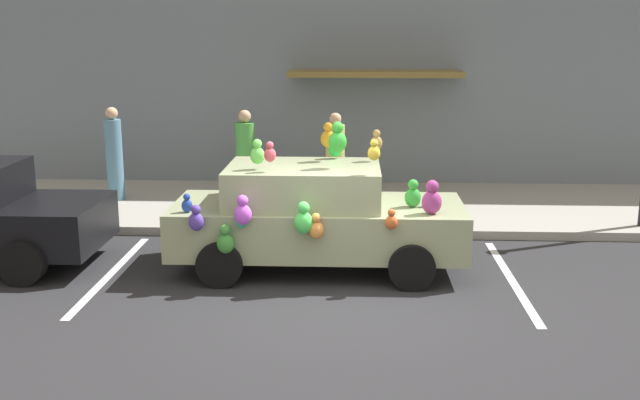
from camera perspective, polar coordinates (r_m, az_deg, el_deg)
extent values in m
plane|color=#262628|center=(9.78, 1.11, -7.79)|extent=(60.00, 60.00, 0.00)
cube|color=gray|center=(14.54, 1.62, -0.48)|extent=(24.00, 4.00, 0.15)
cube|color=slate|center=(16.29, 1.83, 12.08)|extent=(24.00, 0.30, 6.40)
cube|color=brown|center=(15.77, 4.24, 9.65)|extent=(3.60, 1.10, 0.12)
cube|color=silver|center=(10.96, 14.43, -5.88)|extent=(0.12, 3.60, 0.01)
cube|color=silver|center=(11.28, -15.70, -5.41)|extent=(0.12, 3.60, 0.01)
cube|color=#939D76|center=(10.90, -0.14, -2.03)|extent=(4.23, 1.72, 0.68)
cube|color=#939D76|center=(10.77, -1.27, 1.18)|extent=(2.20, 1.51, 0.56)
cylinder|color=black|center=(11.83, 6.42, -2.52)|extent=(0.64, 0.22, 0.64)
cylinder|color=black|center=(10.19, 7.04, -5.12)|extent=(0.64, 0.22, 0.64)
cylinder|color=black|center=(11.94, -6.25, -2.37)|extent=(0.64, 0.22, 0.64)
cylinder|color=black|center=(10.32, -7.69, -4.90)|extent=(0.64, 0.22, 0.64)
ellipsoid|color=#3CAF83|center=(10.03, -6.05, -1.68)|extent=(0.15, 0.13, 0.18)
sphere|color=#3CAF83|center=(10.00, -6.07, -0.98)|extent=(0.10, 0.10, 0.10)
ellipsoid|color=green|center=(10.48, 1.36, 4.46)|extent=(0.26, 0.21, 0.30)
sphere|color=green|center=(10.45, 1.37, 5.59)|extent=(0.16, 0.16, 0.16)
ellipsoid|color=#D55B29|center=(9.93, 5.49, -1.72)|extent=(0.16, 0.13, 0.19)
sphere|color=#D55B29|center=(9.89, 5.50, -0.98)|extent=(0.10, 0.10, 0.10)
ellipsoid|color=#F09443|center=(9.94, -0.29, -2.32)|extent=(0.21, 0.17, 0.24)
sphere|color=#F09443|center=(9.89, -0.29, -1.38)|extent=(0.13, 0.13, 0.13)
ellipsoid|color=#B27719|center=(11.03, 0.62, 4.71)|extent=(0.22, 0.18, 0.26)
sphere|color=#B27719|center=(11.01, 0.62, 5.62)|extent=(0.14, 0.14, 0.14)
ellipsoid|color=gold|center=(10.03, 4.16, 3.59)|extent=(0.17, 0.14, 0.20)
sphere|color=gold|center=(10.01, 4.17, 4.37)|extent=(0.11, 0.11, 0.11)
ellipsoid|color=#953479|center=(10.30, 8.56, -0.19)|extent=(0.28, 0.23, 0.33)
sphere|color=#953479|center=(10.25, 8.60, 1.04)|extent=(0.18, 0.18, 0.18)
ellipsoid|color=#3E9037|center=(10.11, -7.25, -3.33)|extent=(0.24, 0.19, 0.28)
sphere|color=#3E9037|center=(10.06, -7.29, -2.28)|extent=(0.15, 0.15, 0.15)
ellipsoid|color=#BECD39|center=(10.83, -6.29, 0.29)|extent=(0.20, 0.16, 0.24)
sphere|color=#BECD39|center=(10.79, -6.31, 1.13)|extent=(0.13, 0.13, 0.13)
ellipsoid|color=#62D450|center=(10.43, -4.82, 3.41)|extent=(0.21, 0.17, 0.24)
sphere|color=#62D450|center=(10.40, -4.84, 4.32)|extent=(0.13, 0.13, 0.13)
ellipsoid|color=green|center=(10.67, 7.13, 0.19)|extent=(0.23, 0.19, 0.28)
sphere|color=green|center=(10.63, 7.16, 1.19)|extent=(0.15, 0.15, 0.15)
ellipsoid|color=#233DA3|center=(10.45, -10.15, -0.45)|extent=(0.16, 0.13, 0.18)
sphere|color=#233DA3|center=(10.43, -10.18, 0.23)|extent=(0.10, 0.10, 0.10)
ellipsoid|color=#A47C42|center=(11.08, 4.34, 4.38)|extent=(0.18, 0.15, 0.21)
sphere|color=#A47C42|center=(11.05, 4.36, 5.12)|extent=(0.11, 0.11, 0.11)
ellipsoid|color=green|center=(11.28, 1.17, 3.94)|extent=(0.21, 0.17, 0.25)
sphere|color=green|center=(11.26, 1.18, 4.79)|extent=(0.13, 0.13, 0.13)
ellipsoid|color=#543AA4|center=(10.12, -9.45, -1.67)|extent=(0.21, 0.17, 0.25)
sphere|color=#543AA4|center=(10.08, -9.49, -0.73)|extent=(0.13, 0.13, 0.13)
ellipsoid|color=#CF4654|center=(10.24, -3.86, 3.46)|extent=(0.17, 0.14, 0.20)
sphere|color=#CF4654|center=(10.22, -3.87, 4.21)|extent=(0.11, 0.11, 0.11)
ellipsoid|color=#CF55F0|center=(9.97, -5.94, -1.12)|extent=(0.24, 0.20, 0.28)
sphere|color=#CF55F0|center=(9.92, -5.96, -0.04)|extent=(0.15, 0.15, 0.15)
ellipsoid|color=#4EE759|center=(9.90, -1.26, -1.75)|extent=(0.25, 0.21, 0.30)
sphere|color=#4EE759|center=(9.85, -1.27, -0.59)|extent=(0.16, 0.16, 0.16)
ellipsoid|color=#7DCE28|center=(10.76, 8.54, 0.00)|extent=(0.16, 0.13, 0.18)
sphere|color=#7DCE28|center=(10.73, 8.56, 0.66)|extent=(0.10, 0.10, 0.10)
cylinder|color=black|center=(12.60, -18.66, -2.17)|extent=(0.64, 0.22, 0.64)
cylinder|color=black|center=(11.07, -21.85, -4.51)|extent=(0.64, 0.22, 0.64)
ellipsoid|color=pink|center=(13.28, 0.96, -0.26)|extent=(0.43, 0.36, 0.54)
sphere|color=pink|center=(13.20, 0.96, 1.36)|extent=(0.30, 0.30, 0.30)
sphere|color=pink|center=(13.18, 0.50, 1.82)|extent=(0.13, 0.13, 0.13)
sphere|color=pink|center=(13.18, 1.43, 1.81)|extent=(0.13, 0.13, 0.13)
cylinder|color=#ACB14E|center=(14.18, 1.16, 2.68)|extent=(0.36, 0.36, 1.55)
sphere|color=tan|center=(14.05, 1.18, 6.24)|extent=(0.23, 0.23, 0.23)
cylinder|color=green|center=(14.98, -5.72, 3.08)|extent=(0.38, 0.38, 1.49)
sphere|color=tan|center=(14.86, -5.80, 6.40)|extent=(0.25, 0.25, 0.25)
cylinder|color=teal|center=(15.17, -15.47, 2.98)|extent=(0.33, 0.33, 1.59)
sphere|color=tan|center=(15.05, -15.69, 6.42)|extent=(0.24, 0.24, 0.24)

